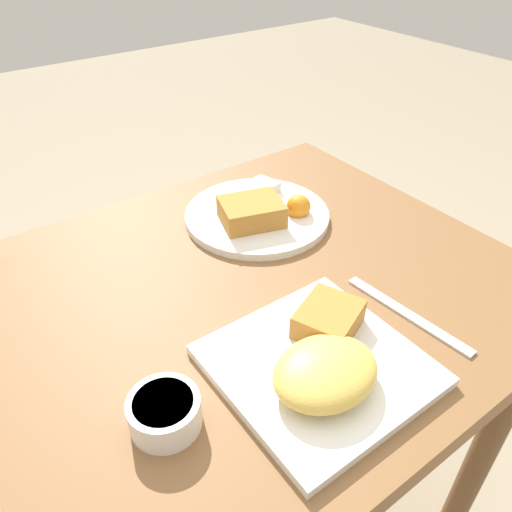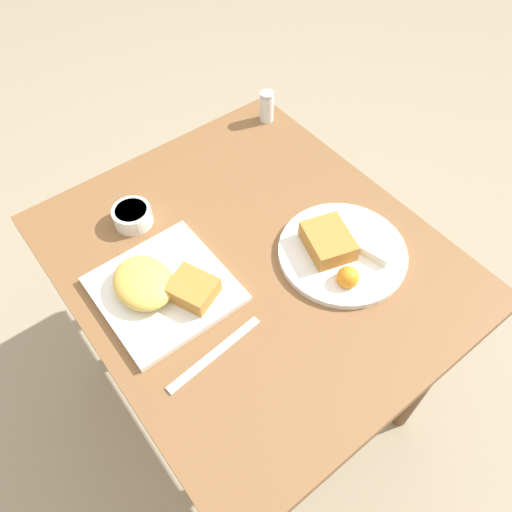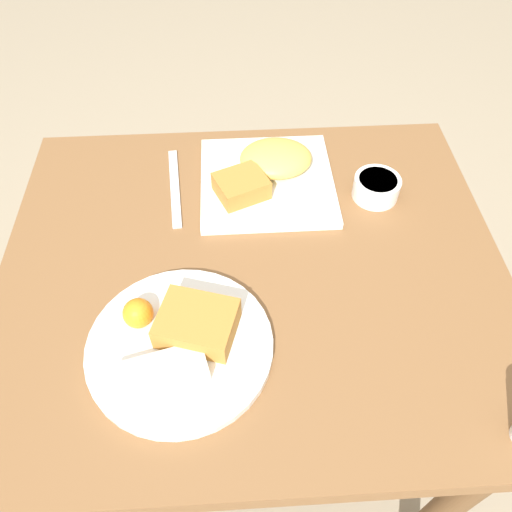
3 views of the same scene
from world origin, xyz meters
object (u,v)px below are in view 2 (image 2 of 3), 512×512
Objects in this scene: plate_oval_far at (341,250)px; sauce_ramekin at (132,216)px; plate_square_near at (160,287)px; salt_shaker at (267,108)px; butter_knife at (215,354)px.

sauce_ramekin is (-0.34, -0.29, 0.01)m from plate_oval_far.
plate_square_near is 0.37m from plate_oval_far.
plate_oval_far is at bearing 66.49° from plate_square_near.
plate_square_near reaches higher than plate_oval_far.
plate_square_near reaches higher than sauce_ramekin.
plate_square_near is 3.05× the size of salt_shaker.
salt_shaker reaches higher than plate_square_near.
butter_knife is at bearing -85.92° from plate_oval_far.
salt_shaker is (-0.44, 0.15, 0.02)m from plate_oval_far.
salt_shaker reaches higher than butter_knife.
plate_oval_far is 1.27× the size of butter_knife.
salt_shaker is at bearing 38.55° from butter_knife.
plate_square_near is at bearing 87.18° from butter_knife.
salt_shaker is at bearing 102.37° from sauce_ramekin.
plate_oval_far reaches higher than sauce_ramekin.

